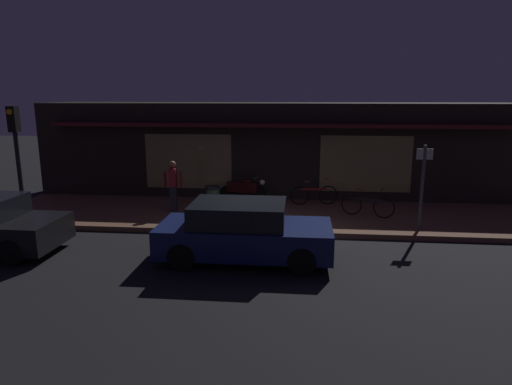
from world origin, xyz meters
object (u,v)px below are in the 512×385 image
(trash_bin, at_px, (213,200))
(parked_car_far, at_px, (243,232))
(person_photographer, at_px, (173,185))
(bicycle_parked, at_px, (314,194))
(motorcycle, at_px, (243,189))
(sign_post, at_px, (422,182))
(bicycle_extra, at_px, (367,205))
(traffic_light_pole, at_px, (17,147))

(trash_bin, distance_m, parked_car_far, 3.74)
(person_photographer, bearing_deg, bicycle_parked, 16.67)
(motorcycle, bearing_deg, parked_car_far, -82.83)
(parked_car_far, bearing_deg, sign_post, 27.92)
(motorcycle, bearing_deg, person_photographer, -147.38)
(parked_car_far, bearing_deg, person_photographer, 126.42)
(bicycle_parked, relative_size, trash_bin, 1.76)
(person_photographer, bearing_deg, trash_bin, -12.52)
(person_photographer, distance_m, trash_bin, 1.45)
(bicycle_extra, height_order, sign_post, sign_post)
(bicycle_extra, relative_size, traffic_light_pole, 0.44)
(person_photographer, relative_size, trash_bin, 1.80)
(motorcycle, distance_m, traffic_light_pole, 7.13)
(bicycle_parked, distance_m, parked_car_far, 5.45)
(bicycle_parked, height_order, parked_car_far, parked_car_far)
(person_photographer, xyz_separation_m, trash_bin, (1.36, -0.30, -0.41))
(bicycle_parked, xyz_separation_m, person_photographer, (-4.59, -1.37, 0.52))
(person_photographer, height_order, parked_car_far, person_photographer)
(bicycle_extra, bearing_deg, motorcycle, 161.39)
(motorcycle, xyz_separation_m, sign_post, (5.38, -2.61, 0.86))
(sign_post, distance_m, trash_bin, 6.29)
(bicycle_extra, distance_m, traffic_light_pole, 10.38)
(bicycle_extra, bearing_deg, bicycle_parked, 139.60)
(trash_bin, xyz_separation_m, parked_car_far, (1.41, -3.46, 0.08))
(motorcycle, bearing_deg, bicycle_extra, -18.61)
(bicycle_extra, xyz_separation_m, sign_post, (1.28, -1.23, 1.00))
(bicycle_extra, distance_m, sign_post, 2.04)
(sign_post, height_order, parked_car_far, sign_post)
(bicycle_extra, xyz_separation_m, parked_car_far, (-3.45, -3.74, 0.20))
(sign_post, height_order, trash_bin, sign_post)
(trash_bin, height_order, parked_car_far, parked_car_far)
(traffic_light_pole, bearing_deg, bicycle_parked, 23.93)
(parked_car_far, bearing_deg, bicycle_parked, 70.50)
(bicycle_parked, xyz_separation_m, sign_post, (2.92, -2.62, 1.00))
(traffic_light_pole, bearing_deg, motorcycle, 32.16)
(bicycle_parked, relative_size, parked_car_far, 0.40)
(trash_bin, relative_size, traffic_light_pole, 0.26)
(bicycle_parked, relative_size, traffic_light_pole, 0.46)
(person_photographer, height_order, traffic_light_pole, traffic_light_pole)
(motorcycle, distance_m, bicycle_parked, 2.47)
(sign_post, bearing_deg, parked_car_far, -152.08)
(sign_post, xyz_separation_m, parked_car_far, (-4.74, -2.51, -0.81))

